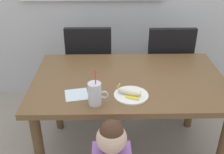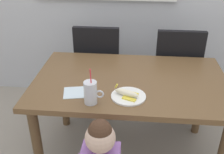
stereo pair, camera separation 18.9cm
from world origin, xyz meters
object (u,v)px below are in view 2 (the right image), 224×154
dining_chair_right (176,69)px  peeled_banana (127,93)px  dining_chair_left (99,64)px  dining_table (130,91)px  paper_napkin (75,93)px  milk_cup (91,94)px  snack_plate (128,96)px

dining_chair_right → peeled_banana: dining_chair_right is taller
dining_chair_left → peeled_banana: 0.98m
dining_chair_right → peeled_banana: bearing=63.3°
dining_table → paper_napkin: 0.44m
dining_chair_left → dining_chair_right: size_ratio=1.00×
milk_cup → peeled_banana: bearing=20.8°
milk_cup → peeled_banana: 0.24m
milk_cup → paper_napkin: size_ratio=1.68×
snack_plate → peeled_banana: size_ratio=1.32×
dining_chair_right → milk_cup: size_ratio=3.81×
paper_napkin → snack_plate: bearing=-3.0°
snack_plate → milk_cup: bearing=-159.4°
snack_plate → paper_napkin: snack_plate is taller
dining_chair_right → paper_napkin: 1.18m
paper_napkin → milk_cup: bearing=-39.7°
dining_chair_left → paper_napkin: 0.90m
snack_plate → peeled_banana: (-0.01, -0.00, 0.03)m
dining_table → dining_chair_left: 0.74m
dining_chair_right → snack_plate: size_ratio=4.17×
dining_chair_left → milk_cup: 1.03m
dining_chair_right → snack_plate: 0.99m
milk_cup → peeled_banana: size_ratio=1.45×
dining_chair_left → snack_plate: size_ratio=4.17×
milk_cup → peeled_banana: milk_cup is taller
milk_cup → peeled_banana: (0.22, 0.08, -0.04)m
milk_cup → snack_plate: milk_cup is taller
dining_table → dining_chair_left: (-0.33, 0.65, -0.11)m
dining_table → dining_chair_right: bearing=56.0°
paper_napkin → dining_chair_left: bearing=87.7°
dining_chair_left → milk_cup: milk_cup is taller
dining_chair_right → peeled_banana: 1.00m
milk_cup → dining_table: bearing=54.2°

